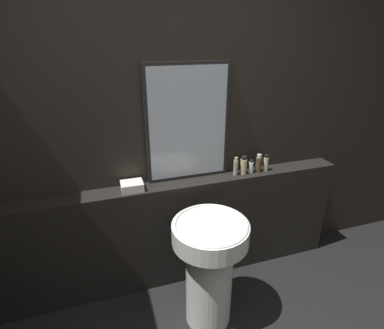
{
  "coord_description": "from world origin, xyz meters",
  "views": [
    {
      "loc": [
        -0.52,
        -0.4,
        1.98
      ],
      "look_at": [
        0.09,
        1.5,
        1.1
      ],
      "focal_mm": 28.0,
      "sensor_mm": 36.0,
      "label": 1
    }
  ],
  "objects_px": {
    "pedestal_sink": "(209,265)",
    "body_wash_bottle": "(259,164)",
    "mirror": "(188,124)",
    "lotion_bottle": "(251,167)",
    "towel_stack": "(132,186)",
    "shampoo_bottle": "(236,167)",
    "conditioner_bottle": "(244,166)",
    "hand_soap_bottle": "(266,163)"
  },
  "relations": [
    {
      "from": "pedestal_sink",
      "to": "body_wash_bottle",
      "type": "relative_size",
      "value": 5.53
    },
    {
      "from": "pedestal_sink",
      "to": "mirror",
      "type": "relative_size",
      "value": 0.96
    },
    {
      "from": "mirror",
      "to": "lotion_bottle",
      "type": "bearing_deg",
      "value": -7.61
    },
    {
      "from": "towel_stack",
      "to": "body_wash_bottle",
      "type": "relative_size",
      "value": 1.05
    },
    {
      "from": "shampoo_bottle",
      "to": "body_wash_bottle",
      "type": "relative_size",
      "value": 1.0
    },
    {
      "from": "towel_stack",
      "to": "shampoo_bottle",
      "type": "distance_m",
      "value": 0.84
    },
    {
      "from": "pedestal_sink",
      "to": "body_wash_bottle",
      "type": "xyz_separation_m",
      "value": [
        0.61,
        0.48,
        0.48
      ]
    },
    {
      "from": "body_wash_bottle",
      "to": "conditioner_bottle",
      "type": "bearing_deg",
      "value": -180.0
    },
    {
      "from": "conditioner_bottle",
      "to": "hand_soap_bottle",
      "type": "bearing_deg",
      "value": 0.0
    },
    {
      "from": "shampoo_bottle",
      "to": "lotion_bottle",
      "type": "distance_m",
      "value": 0.14
    },
    {
      "from": "hand_soap_bottle",
      "to": "body_wash_bottle",
      "type": "bearing_deg",
      "value": 180.0
    },
    {
      "from": "mirror",
      "to": "towel_stack",
      "type": "relative_size",
      "value": 5.52
    },
    {
      "from": "mirror",
      "to": "lotion_bottle",
      "type": "distance_m",
      "value": 0.65
    },
    {
      "from": "conditioner_bottle",
      "to": "hand_soap_bottle",
      "type": "xyz_separation_m",
      "value": [
        0.21,
        0.0,
        -0.01
      ]
    },
    {
      "from": "pedestal_sink",
      "to": "lotion_bottle",
      "type": "height_order",
      "value": "lotion_bottle"
    },
    {
      "from": "pedestal_sink",
      "to": "lotion_bottle",
      "type": "bearing_deg",
      "value": 41.89
    },
    {
      "from": "mirror",
      "to": "shampoo_bottle",
      "type": "bearing_deg",
      "value": -10.36
    },
    {
      "from": "towel_stack",
      "to": "hand_soap_bottle",
      "type": "height_order",
      "value": "hand_soap_bottle"
    },
    {
      "from": "pedestal_sink",
      "to": "lotion_bottle",
      "type": "xyz_separation_m",
      "value": [
        0.54,
        0.48,
        0.47
      ]
    },
    {
      "from": "shampoo_bottle",
      "to": "body_wash_bottle",
      "type": "distance_m",
      "value": 0.21
    },
    {
      "from": "towel_stack",
      "to": "body_wash_bottle",
      "type": "bearing_deg",
      "value": 0.0
    },
    {
      "from": "mirror",
      "to": "conditioner_bottle",
      "type": "xyz_separation_m",
      "value": [
        0.45,
        -0.07,
        -0.37
      ]
    },
    {
      "from": "mirror",
      "to": "lotion_bottle",
      "type": "relative_size",
      "value": 7.84
    },
    {
      "from": "towel_stack",
      "to": "pedestal_sink",
      "type": "bearing_deg",
      "value": -48.07
    },
    {
      "from": "hand_soap_bottle",
      "to": "pedestal_sink",
      "type": "bearing_deg",
      "value": -144.39
    },
    {
      "from": "lotion_bottle",
      "to": "body_wash_bottle",
      "type": "xyz_separation_m",
      "value": [
        0.07,
        0.0,
        0.02
      ]
    },
    {
      "from": "pedestal_sink",
      "to": "towel_stack",
      "type": "xyz_separation_m",
      "value": [
        -0.44,
        0.48,
        0.44
      ]
    },
    {
      "from": "towel_stack",
      "to": "hand_soap_bottle",
      "type": "distance_m",
      "value": 1.11
    },
    {
      "from": "lotion_bottle",
      "to": "conditioner_bottle",
      "type": "bearing_deg",
      "value": -180.0
    },
    {
      "from": "conditioner_bottle",
      "to": "body_wash_bottle",
      "type": "distance_m",
      "value": 0.14
    },
    {
      "from": "pedestal_sink",
      "to": "towel_stack",
      "type": "bearing_deg",
      "value": 131.93
    },
    {
      "from": "pedestal_sink",
      "to": "hand_soap_bottle",
      "type": "height_order",
      "value": "hand_soap_bottle"
    },
    {
      "from": "shampoo_bottle",
      "to": "conditioner_bottle",
      "type": "bearing_deg",
      "value": -0.0
    },
    {
      "from": "shampoo_bottle",
      "to": "conditioner_bottle",
      "type": "relative_size",
      "value": 1.0
    },
    {
      "from": "pedestal_sink",
      "to": "conditioner_bottle",
      "type": "distance_m",
      "value": 0.83
    },
    {
      "from": "shampoo_bottle",
      "to": "hand_soap_bottle",
      "type": "xyz_separation_m",
      "value": [
        0.28,
        -0.0,
        -0.01
      ]
    },
    {
      "from": "pedestal_sink",
      "to": "shampoo_bottle",
      "type": "bearing_deg",
      "value": 50.43
    },
    {
      "from": "mirror",
      "to": "hand_soap_bottle",
      "type": "bearing_deg",
      "value": -6.04
    },
    {
      "from": "towel_stack",
      "to": "lotion_bottle",
      "type": "relative_size",
      "value": 1.42
    },
    {
      "from": "shampoo_bottle",
      "to": "body_wash_bottle",
      "type": "bearing_deg",
      "value": 0.0
    },
    {
      "from": "lotion_bottle",
      "to": "body_wash_bottle",
      "type": "distance_m",
      "value": 0.07
    },
    {
      "from": "pedestal_sink",
      "to": "lotion_bottle",
      "type": "relative_size",
      "value": 7.5
    }
  ]
}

